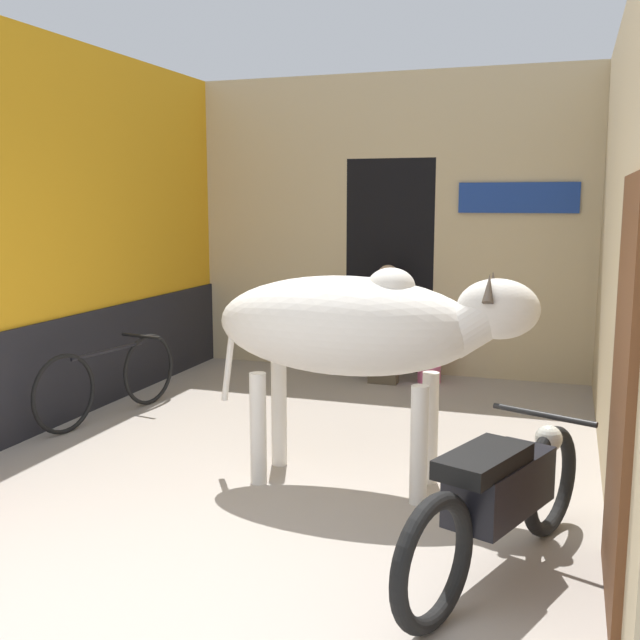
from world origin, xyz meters
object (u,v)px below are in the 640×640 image
Objects in this scene: plastic_stool at (429,360)px; shopkeeper_seated at (386,320)px; motorcycle_near at (500,496)px; cow at (359,328)px; bicycle at (110,379)px.

shopkeeper_seated is at bearing -171.33° from plastic_stool.
plastic_stool is at bearing 105.09° from motorcycle_near.
shopkeeper_seated is at bearing 99.87° from cow.
bicycle is 3.68× the size of plastic_stool.
cow is at bearing -18.35° from bicycle.
motorcycle_near is 3.96× the size of plastic_stool.
motorcycle_near reaches higher than bicycle.
motorcycle_near is 3.90m from bicycle.
cow is 3.08m from plastic_stool.
bicycle is at bearing 161.65° from cow.
plastic_stool is at bearing 8.67° from shopkeeper_seated.
plastic_stool is at bearing 91.09° from cow.
plastic_stool is (0.45, 0.07, -0.41)m from shopkeeper_seated.
bicycle is (-3.46, 1.78, -0.08)m from motorcycle_near.
bicycle is 1.36× the size of shopkeeper_seated.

